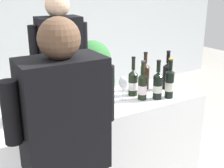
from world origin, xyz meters
TOP-DOWN VIEW (x-y plane):
  - wall_back at (0.00, 2.60)m, footprint 8.00×0.10m
  - counter at (0.00, 0.00)m, footprint 1.82×0.56m
  - wine_bottle_0 at (0.55, 0.12)m, footprint 0.08×0.08m
  - wine_bottle_1 at (-0.01, -0.17)m, footprint 0.08×0.08m
  - wine_bottle_2 at (0.38, -0.08)m, footprint 0.07×0.07m
  - wine_bottle_3 at (0.37, 0.04)m, footprint 0.08×0.08m
  - wine_bottle_4 at (-0.33, -0.12)m, footprint 0.08×0.08m
  - wine_bottle_5 at (-0.08, 0.05)m, footprint 0.08×0.08m
  - wine_bottle_6 at (0.49, -0.14)m, footprint 0.08×0.08m
  - wine_bottle_7 at (0.59, -0.16)m, footprint 0.07×0.07m
  - wine_bottle_8 at (-0.12, -0.12)m, footprint 0.07×0.07m
  - wine_bottle_9 at (-0.16, 0.12)m, footprint 0.08×0.08m
  - wine_bottle_10 at (-0.18, -0.01)m, footprint 0.07×0.07m
  - wine_bottle_11 at (0.73, 0.02)m, footprint 0.08×0.08m
  - wine_glass at (0.25, -0.00)m, footprint 0.07×0.07m
  - ice_bucket at (-0.57, 0.02)m, footprint 0.20×0.20m
  - person_server at (-0.05, 0.60)m, footprint 0.54×0.26m
  - potted_shrub at (0.52, 1.01)m, footprint 0.49×0.49m

SIDE VIEW (x-z plane):
  - counter at x=0.00m, z-range 0.00..0.91m
  - potted_shrub at x=0.52m, z-range 0.16..1.38m
  - person_server at x=-0.05m, z-range -0.01..1.74m
  - wine_bottle_5 at x=-0.08m, z-range 0.87..1.17m
  - ice_bucket at x=-0.57m, z-range 0.91..1.14m
  - wine_bottle_9 at x=-0.16m, z-range 0.87..1.18m
  - wine_bottle_3 at x=0.37m, z-range 0.86..1.19m
  - wine_bottle_10 at x=-0.18m, z-range 0.87..1.18m
  - wine_bottle_2 at x=0.38m, z-range 0.87..1.19m
  - wine_bottle_6 at x=0.49m, z-range 0.87..1.20m
  - wine_bottle_1 at x=-0.01m, z-range 0.88..1.19m
  - wine_bottle_4 at x=-0.33m, z-range 0.87..1.21m
  - wine_bottle_8 at x=-0.12m, z-range 0.88..1.20m
  - wine_bottle_7 at x=0.59m, z-range 0.87..1.21m
  - wine_bottle_0 at x=0.55m, z-range 0.87..1.21m
  - wine_bottle_11 at x=0.73m, z-range 0.87..1.22m
  - wine_glass at x=0.25m, z-range 0.95..1.15m
  - wall_back at x=0.00m, z-range 0.00..2.80m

